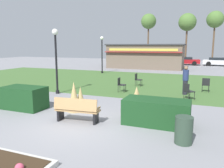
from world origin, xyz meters
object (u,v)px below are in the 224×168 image
(park_bench, at_px, (77,110))
(tree_center_bg, at_px, (187,23))
(lamppost_far, at_px, (102,50))
(cafe_chair_east, at_px, (206,84))
(food_kiosk, at_px, (145,56))
(lamppost_mid, at_px, (56,53))
(parked_car_center_slot, at_px, (185,61))
(tree_left_bg, at_px, (149,22))
(trash_bin, at_px, (184,130))
(cafe_chair_west, at_px, (121,84))
(tree_right_bg, at_px, (215,20))
(person_strolling, at_px, (185,80))
(parked_car_west_slot, at_px, (150,60))
(parked_car_east_slot, at_px, (219,61))
(cafe_chair_north, at_px, (137,79))
(cafe_chair_center, at_px, (188,90))

(park_bench, distance_m, tree_center_bg, 32.26)
(lamppost_far, relative_size, cafe_chair_east, 4.30)
(lamppost_far, height_order, food_kiosk, lamppost_far)
(cafe_chair_east, bearing_deg, lamppost_mid, -155.88)
(park_bench, height_order, lamppost_mid, lamppost_mid)
(park_bench, distance_m, parked_car_center_slot, 28.56)
(lamppost_mid, height_order, food_kiosk, lamppost_mid)
(food_kiosk, relative_size, tree_left_bg, 1.10)
(trash_bin, distance_m, parked_car_center_slot, 29.02)
(food_kiosk, relative_size, cafe_chair_west, 10.84)
(cafe_chair_west, xyz_separation_m, tree_right_bg, (6.46, 29.37, 6.63))
(lamppost_far, bearing_deg, person_strolling, -41.48)
(tree_left_bg, bearing_deg, lamppost_far, -90.62)
(lamppost_far, bearing_deg, cafe_chair_west, -59.24)
(parked_car_west_slot, relative_size, parked_car_east_slot, 0.99)
(lamppost_far, relative_size, tree_left_bg, 0.44)
(tree_right_bg, bearing_deg, parked_car_east_slot, -85.18)
(cafe_chair_west, bearing_deg, park_bench, -86.76)
(cafe_chair_west, relative_size, tree_right_bg, 0.10)
(trash_bin, distance_m, tree_left_bg, 37.54)
(parked_car_west_slot, height_order, tree_center_bg, tree_center_bg)
(parked_car_west_slot, bearing_deg, tree_center_bg, 31.35)
(tree_left_bg, relative_size, tree_right_bg, 1.01)
(lamppost_mid, bearing_deg, trash_bin, -30.66)
(lamppost_mid, relative_size, cafe_chair_east, 4.30)
(parked_car_center_slot, height_order, tree_right_bg, tree_right_bg)
(trash_bin, xyz_separation_m, cafe_chair_north, (-3.79, 8.83, 0.12))
(cafe_chair_east, bearing_deg, food_kiosk, 117.15)
(parked_car_east_slot, bearing_deg, cafe_chair_north, -108.16)
(lamppost_mid, height_order, trash_bin, lamppost_mid)
(food_kiosk, xyz_separation_m, person_strolling, (5.88, -14.88, -0.69))
(cafe_chair_center, relative_size, person_strolling, 0.53)
(lamppost_mid, distance_m, parked_car_center_slot, 25.18)
(lamppost_mid, relative_size, cafe_chair_west, 4.30)
(cafe_chair_west, xyz_separation_m, cafe_chair_east, (4.95, 1.87, 0.00))
(person_strolling, relative_size, tree_right_bg, 0.20)
(tree_right_bg, bearing_deg, cafe_chair_north, -102.64)
(parked_car_center_slot, bearing_deg, parked_car_west_slot, 179.94)
(parked_car_west_slot, bearing_deg, food_kiosk, -83.35)
(lamppost_mid, xyz_separation_m, cafe_chair_east, (8.34, 3.73, -1.90))
(cafe_chair_north, relative_size, tree_left_bg, 0.10)
(trash_bin, distance_m, tree_center_bg, 32.74)
(park_bench, xyz_separation_m, tree_right_bg, (6.13, 35.27, 6.68))
(cafe_chair_center, xyz_separation_m, tree_right_bg, (2.43, 30.01, 6.63))
(cafe_chair_center, bearing_deg, lamppost_mid, -170.57)
(food_kiosk, bearing_deg, tree_left_bg, 101.34)
(cafe_chair_north, bearing_deg, tree_right_bg, 77.36)
(food_kiosk, height_order, parked_car_center_slot, food_kiosk)
(cafe_chair_east, bearing_deg, cafe_chair_center, -110.23)
(lamppost_mid, distance_m, tree_center_bg, 28.46)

